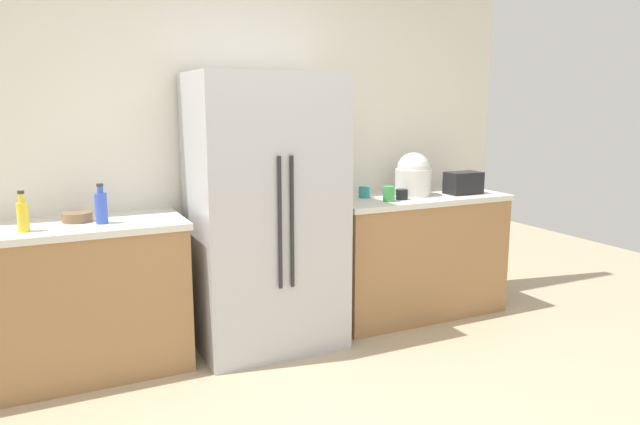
{
  "coord_description": "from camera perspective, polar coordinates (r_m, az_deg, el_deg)",
  "views": [
    {
      "loc": [
        -1.2,
        -2.16,
        1.64
      ],
      "look_at": [
        0.06,
        0.47,
        1.09
      ],
      "focal_mm": 33.53,
      "sensor_mm": 36.0,
      "label": 1
    }
  ],
  "objects": [
    {
      "name": "toaster",
      "position": [
        4.76,
        13.52,
        2.77
      ],
      "size": [
        0.27,
        0.17,
        0.17
      ],
      "primitive_type": "cube",
      "color": "black",
      "rests_on": "counter_right"
    },
    {
      "name": "rice_cooker",
      "position": [
        4.59,
        8.89,
        3.52
      ],
      "size": [
        0.27,
        0.27,
        0.33
      ],
      "color": "silver",
      "rests_on": "counter_right"
    },
    {
      "name": "counter_right",
      "position": [
        4.69,
        8.98,
        -4.02
      ],
      "size": [
        1.4,
        0.61,
        0.93
      ],
      "color": "#9E7247",
      "rests_on": "ground_plane"
    },
    {
      "name": "refrigerator",
      "position": [
        3.97,
        -5.23,
        -0.06
      ],
      "size": [
        0.94,
        0.71,
        1.82
      ],
      "color": "#B7BABF",
      "rests_on": "ground_plane"
    },
    {
      "name": "bowl_a",
      "position": [
        3.84,
        -22.16,
        -0.39
      ],
      "size": [
        0.17,
        0.17,
        0.06
      ],
      "primitive_type": "cylinder",
      "color": "brown",
      "rests_on": "counter_left"
    },
    {
      "name": "bottle_a",
      "position": [
        3.72,
        -20.15,
        0.51
      ],
      "size": [
        0.07,
        0.07,
        0.24
      ],
      "color": "blue",
      "rests_on": "counter_left"
    },
    {
      "name": "kitchen_back_panel",
      "position": [
        4.24,
        -9.41,
        8.81
      ],
      "size": [
        4.65,
        0.1,
        3.04
      ],
      "primitive_type": "cube",
      "color": "silver",
      "rests_on": "ground_plane"
    },
    {
      "name": "counter_left",
      "position": [
        3.9,
        -24.52,
        -7.9
      ],
      "size": [
        1.61,
        0.61,
        0.93
      ],
      "color": "#9E7247",
      "rests_on": "ground_plane"
    },
    {
      "name": "cup_b",
      "position": [
        4.45,
        4.25,
        1.95
      ],
      "size": [
        0.08,
        0.08,
        0.08
      ],
      "primitive_type": "cylinder",
      "color": "teal",
      "rests_on": "counter_right"
    },
    {
      "name": "cup_c",
      "position": [
        4.4,
        7.81,
        1.72
      ],
      "size": [
        0.09,
        0.09,
        0.07
      ],
      "primitive_type": "cylinder",
      "color": "black",
      "rests_on": "counter_right"
    },
    {
      "name": "bottle_b",
      "position": [
        3.65,
        -26.5,
        -0.24
      ],
      "size": [
        0.06,
        0.06,
        0.23
      ],
      "color": "yellow",
      "rests_on": "counter_left"
    },
    {
      "name": "cup_a",
      "position": [
        4.3,
        6.58,
        1.79
      ],
      "size": [
        0.08,
        0.08,
        0.11
      ],
      "primitive_type": "cylinder",
      "color": "green",
      "rests_on": "counter_right"
    }
  ]
}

